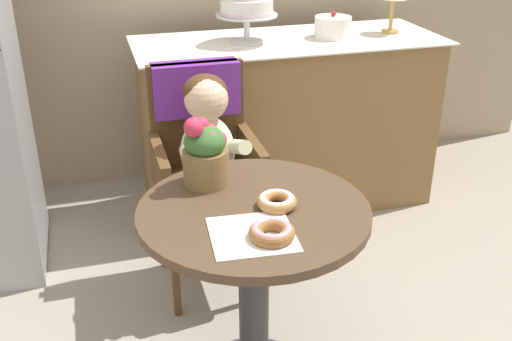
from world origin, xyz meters
name	(u,v)px	position (x,y,z in m)	size (l,w,h in m)	color
cafe_table	(254,265)	(0.00, 0.00, 0.51)	(0.72, 0.72, 0.72)	#4C3826
wicker_chair	(202,142)	(-0.02, 0.73, 0.64)	(0.42, 0.45, 0.95)	brown
seated_child	(209,148)	(-0.02, 0.58, 0.68)	(0.27, 0.32, 0.73)	beige
paper_napkin	(252,234)	(-0.05, -0.15, 0.72)	(0.24, 0.23, 0.00)	white
donut_front	(270,232)	(0.00, -0.19, 0.74)	(0.13, 0.13, 0.04)	#936033
donut_mid	(277,201)	(0.07, -0.02, 0.74)	(0.12, 0.12, 0.04)	#AD7542
flower_vase	(205,152)	(-0.11, 0.20, 0.83)	(0.15, 0.15, 0.24)	brown
display_counter	(287,123)	(0.55, 1.30, 0.45)	(1.56, 0.62, 0.90)	olive
tiered_cake_stand	(247,1)	(0.33, 1.30, 1.10)	(0.30, 0.30, 0.33)	silver
round_layer_cake	(333,27)	(0.78, 1.29, 0.95)	(0.19, 0.19, 0.13)	white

